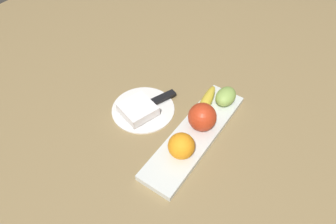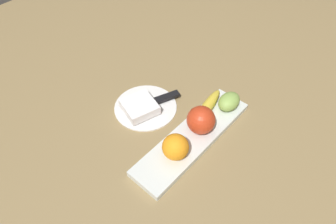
{
  "view_description": "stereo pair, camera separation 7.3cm",
  "coord_description": "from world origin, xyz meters",
  "px_view_note": "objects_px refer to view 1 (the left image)",
  "views": [
    {
      "loc": [
        0.46,
        0.23,
        0.72
      ],
      "look_at": [
        -0.04,
        -0.12,
        0.05
      ],
      "focal_mm": 32.37,
      "sensor_mm": 36.0,
      "label": 1
    },
    {
      "loc": [
        0.41,
        0.28,
        0.72
      ],
      "look_at": [
        -0.04,
        -0.12,
        0.05
      ],
      "focal_mm": 32.37,
      "sensor_mm": 36.0,
      "label": 2
    }
  ],
  "objects_px": {
    "grape_bunch": "(226,96)",
    "knife": "(159,100)",
    "fruit_tray": "(195,135)",
    "orange_near_apple": "(181,146)",
    "apple": "(202,117)",
    "banana": "(205,104)",
    "dinner_plate": "(143,109)",
    "folded_napkin": "(138,109)"
  },
  "relations": [
    {
      "from": "apple",
      "to": "folded_napkin",
      "type": "relative_size",
      "value": 0.85
    },
    {
      "from": "apple",
      "to": "knife",
      "type": "height_order",
      "value": "apple"
    },
    {
      "from": "banana",
      "to": "grape_bunch",
      "type": "bearing_deg",
      "value": 136.22
    },
    {
      "from": "fruit_tray",
      "to": "orange_near_apple",
      "type": "xyz_separation_m",
      "value": [
        0.09,
        0.01,
        0.05
      ]
    },
    {
      "from": "banana",
      "to": "folded_napkin",
      "type": "xyz_separation_m",
      "value": [
        0.13,
        -0.17,
        -0.01
      ]
    },
    {
      "from": "banana",
      "to": "fruit_tray",
      "type": "bearing_deg",
      "value": 5.01
    },
    {
      "from": "dinner_plate",
      "to": "folded_napkin",
      "type": "distance_m",
      "value": 0.03
    },
    {
      "from": "orange_near_apple",
      "to": "dinner_plate",
      "type": "height_order",
      "value": "orange_near_apple"
    },
    {
      "from": "banana",
      "to": "orange_near_apple",
      "type": "xyz_separation_m",
      "value": [
        0.19,
        0.03,
        0.02
      ]
    },
    {
      "from": "fruit_tray",
      "to": "orange_near_apple",
      "type": "relative_size",
      "value": 5.78
    },
    {
      "from": "orange_near_apple",
      "to": "knife",
      "type": "distance_m",
      "value": 0.23
    },
    {
      "from": "dinner_plate",
      "to": "folded_napkin",
      "type": "xyz_separation_m",
      "value": [
        0.03,
        0.0,
        0.02
      ]
    },
    {
      "from": "fruit_tray",
      "to": "folded_napkin",
      "type": "bearing_deg",
      "value": -82.61
    },
    {
      "from": "fruit_tray",
      "to": "folded_napkin",
      "type": "relative_size",
      "value": 4.32
    },
    {
      "from": "orange_near_apple",
      "to": "knife",
      "type": "height_order",
      "value": "orange_near_apple"
    },
    {
      "from": "banana",
      "to": "knife",
      "type": "bearing_deg",
      "value": -82.4
    },
    {
      "from": "banana",
      "to": "dinner_plate",
      "type": "height_order",
      "value": "banana"
    },
    {
      "from": "fruit_tray",
      "to": "banana",
      "type": "height_order",
      "value": "banana"
    },
    {
      "from": "apple",
      "to": "grape_bunch",
      "type": "bearing_deg",
      "value": 175.23
    },
    {
      "from": "fruit_tray",
      "to": "knife",
      "type": "xyz_separation_m",
      "value": [
        -0.05,
        -0.17,
        0.0
      ]
    },
    {
      "from": "banana",
      "to": "grape_bunch",
      "type": "height_order",
      "value": "grape_bunch"
    },
    {
      "from": "orange_near_apple",
      "to": "knife",
      "type": "bearing_deg",
      "value": -128.5
    },
    {
      "from": "banana",
      "to": "grape_bunch",
      "type": "xyz_separation_m",
      "value": [
        -0.06,
        0.04,
        0.01
      ]
    },
    {
      "from": "grape_bunch",
      "to": "folded_napkin",
      "type": "xyz_separation_m",
      "value": [
        0.19,
        -0.21,
        -0.02
      ]
    },
    {
      "from": "banana",
      "to": "folded_napkin",
      "type": "relative_size",
      "value": 1.81
    },
    {
      "from": "orange_near_apple",
      "to": "folded_napkin",
      "type": "height_order",
      "value": "orange_near_apple"
    },
    {
      "from": "grape_bunch",
      "to": "folded_napkin",
      "type": "distance_m",
      "value": 0.28
    },
    {
      "from": "knife",
      "to": "fruit_tray",
      "type": "bearing_deg",
      "value": 93.95
    },
    {
      "from": "grape_bunch",
      "to": "knife",
      "type": "distance_m",
      "value": 0.22
    },
    {
      "from": "banana",
      "to": "knife",
      "type": "xyz_separation_m",
      "value": [
        0.05,
        -0.14,
        -0.02
      ]
    },
    {
      "from": "knife",
      "to": "orange_near_apple",
      "type": "bearing_deg",
      "value": 73.19
    },
    {
      "from": "banana",
      "to": "orange_near_apple",
      "type": "distance_m",
      "value": 0.19
    },
    {
      "from": "apple",
      "to": "folded_napkin",
      "type": "bearing_deg",
      "value": -73.85
    },
    {
      "from": "dinner_plate",
      "to": "knife",
      "type": "relative_size",
      "value": 1.16
    },
    {
      "from": "grape_bunch",
      "to": "knife",
      "type": "height_order",
      "value": "grape_bunch"
    },
    {
      "from": "apple",
      "to": "dinner_plate",
      "type": "bearing_deg",
      "value": -80.87
    },
    {
      "from": "folded_napkin",
      "to": "orange_near_apple",
      "type": "bearing_deg",
      "value": 73.18
    },
    {
      "from": "apple",
      "to": "grape_bunch",
      "type": "xyz_separation_m",
      "value": [
        -0.13,
        0.01,
        -0.02
      ]
    },
    {
      "from": "fruit_tray",
      "to": "orange_near_apple",
      "type": "bearing_deg",
      "value": 3.71
    },
    {
      "from": "folded_napkin",
      "to": "grape_bunch",
      "type": "bearing_deg",
      "value": 132.2
    },
    {
      "from": "dinner_plate",
      "to": "banana",
      "type": "bearing_deg",
      "value": 121.29
    },
    {
      "from": "fruit_tray",
      "to": "folded_napkin",
      "type": "xyz_separation_m",
      "value": [
        0.03,
        -0.2,
        0.01
      ]
    }
  ]
}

